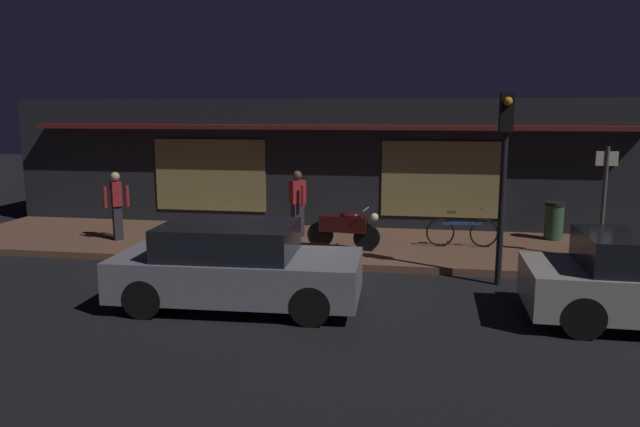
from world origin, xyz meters
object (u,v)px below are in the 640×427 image
object	(u,v)px
person_photographer	(117,204)
traffic_light_pole	(504,155)
trash_bin	(554,221)
person_bystander	(298,202)
sign_post	(604,196)
motorcycle	(345,228)
parked_car_near	(235,266)
bicycle_parked	(462,232)

from	to	relation	value
person_photographer	traffic_light_pole	distance (m)	9.14
person_photographer	trash_bin	size ratio (longest dim) A/B	1.80
trash_bin	person_bystander	bearing A→B (deg)	-173.11
person_bystander	traffic_light_pole	distance (m)	5.60
person_photographer	traffic_light_pole	size ratio (longest dim) A/B	0.46
sign_post	traffic_light_pole	xyz separation A→B (m)	(-2.30, -1.81, 0.97)
motorcycle	trash_bin	xyz separation A→B (m)	(4.94, 1.89, -0.03)
person_bystander	traffic_light_pole	size ratio (longest dim) A/B	0.46
motorcycle	traffic_light_pole	world-z (taller)	traffic_light_pole
traffic_light_pole	parked_car_near	distance (m)	5.30
person_bystander	traffic_light_pole	world-z (taller)	traffic_light_pole
bicycle_parked	parked_car_near	size ratio (longest dim) A/B	0.40
motorcycle	trash_bin	world-z (taller)	motorcycle
person_bystander	motorcycle	bearing A→B (deg)	-40.31
parked_car_near	person_photographer	bearing A→B (deg)	137.07
sign_post	traffic_light_pole	bearing A→B (deg)	-141.87
motorcycle	bicycle_parked	xyz separation A→B (m)	(2.66, 0.68, -0.14)
sign_post	bicycle_parked	bearing A→B (deg)	165.88
person_bystander	parked_car_near	size ratio (longest dim) A/B	0.40
person_bystander	person_photographer	bearing A→B (deg)	-166.34
traffic_light_pole	trash_bin	bearing A→B (deg)	64.83
motorcycle	trash_bin	size ratio (longest dim) A/B	1.83
motorcycle	person_bystander	world-z (taller)	person_bystander
sign_post	parked_car_near	bearing A→B (deg)	-150.70
person_bystander	traffic_light_pole	xyz separation A→B (m)	(4.52, -2.97, 1.45)
motorcycle	trash_bin	distance (m)	5.29
person_bystander	traffic_light_pole	bearing A→B (deg)	-33.28
bicycle_parked	traffic_light_pole	distance (m)	3.24
person_photographer	trash_bin	bearing A→B (deg)	9.68
person_photographer	sign_post	bearing A→B (deg)	-0.60
bicycle_parked	parked_car_near	xyz separation A→B (m)	(-4.03, -4.56, 0.20)
trash_bin	sign_post	bearing A→B (deg)	-73.96
bicycle_parked	sign_post	world-z (taller)	sign_post
person_bystander	trash_bin	size ratio (longest dim) A/B	1.80
sign_post	trash_bin	xyz separation A→B (m)	(-0.55, 1.92, -0.89)
traffic_light_pole	parked_car_near	xyz separation A→B (m)	(-4.55, -2.04, -1.77)
bicycle_parked	sign_post	xyz separation A→B (m)	(2.83, -0.71, 1.00)
motorcycle	parked_car_near	xyz separation A→B (m)	(-1.37, -3.88, 0.06)
person_photographer	motorcycle	bearing A→B (deg)	-0.90
person_photographer	sign_post	xyz separation A→B (m)	(11.12, -0.12, 0.48)
motorcycle	person_bystander	bearing A→B (deg)	139.69
motorcycle	parked_car_near	bearing A→B (deg)	-109.42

